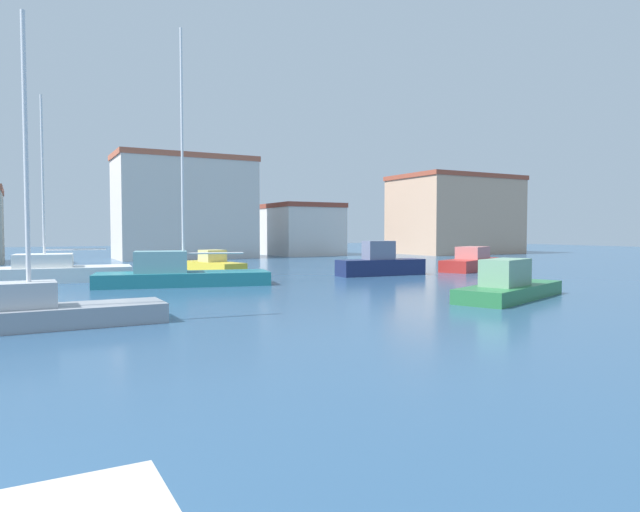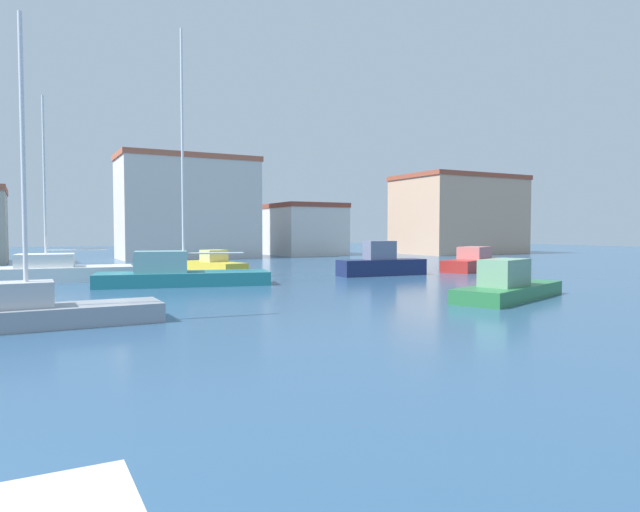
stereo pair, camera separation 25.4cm
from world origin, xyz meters
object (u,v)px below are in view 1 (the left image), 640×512
(motorboat_red_far_right, at_px, (471,262))
(sailboat_white_inner_mooring, at_px, (45,271))
(sailboat_grey_distant_north, at_px, (25,312))
(motorboat_navy_center_channel, at_px, (380,264))
(sailboat_teal_far_left, at_px, (178,273))
(motorboat_yellow_near_pier, at_px, (214,264))
(motorboat_green_distant_east, at_px, (509,286))

(motorboat_red_far_right, bearing_deg, sailboat_white_inner_mooring, 170.98)
(sailboat_grey_distant_north, bearing_deg, motorboat_navy_center_channel, 28.85)
(sailboat_teal_far_left, bearing_deg, motorboat_red_far_right, 3.27)
(sailboat_white_inner_mooring, xyz_separation_m, motorboat_red_far_right, (25.58, -4.06, 0.04))
(sailboat_teal_far_left, height_order, motorboat_yellow_near_pier, sailboat_teal_far_left)
(sailboat_white_inner_mooring, bearing_deg, motorboat_red_far_right, -9.02)
(motorboat_navy_center_channel, bearing_deg, sailboat_white_inner_mooring, 165.06)
(sailboat_grey_distant_north, bearing_deg, sailboat_white_inner_mooring, 85.94)
(sailboat_teal_far_left, distance_m, motorboat_green_distant_east, 15.11)
(motorboat_red_far_right, bearing_deg, motorboat_navy_center_channel, -175.14)
(motorboat_yellow_near_pier, relative_size, motorboat_red_far_right, 0.86)
(motorboat_navy_center_channel, height_order, motorboat_yellow_near_pier, motorboat_navy_center_channel)
(sailboat_teal_far_left, height_order, sailboat_white_inner_mooring, sailboat_teal_far_left)
(motorboat_navy_center_channel, bearing_deg, motorboat_red_far_right, 4.86)
(motorboat_navy_center_channel, xyz_separation_m, motorboat_yellow_near_pier, (-7.59, 8.15, -0.23))
(motorboat_red_far_right, bearing_deg, sailboat_grey_distant_north, -157.53)
(motorboat_green_distant_east, bearing_deg, motorboat_yellow_near_pier, 104.93)
(sailboat_white_inner_mooring, height_order, sailboat_grey_distant_north, sailboat_white_inner_mooring)
(sailboat_grey_distant_north, height_order, motorboat_yellow_near_pier, sailboat_grey_distant_north)
(sailboat_teal_far_left, relative_size, motorboat_red_far_right, 1.86)
(sailboat_white_inner_mooring, distance_m, motorboat_red_far_right, 25.90)
(motorboat_navy_center_channel, height_order, sailboat_white_inner_mooring, sailboat_white_inner_mooring)
(motorboat_navy_center_channel, height_order, motorboat_green_distant_east, motorboat_navy_center_channel)
(motorboat_navy_center_channel, relative_size, motorboat_yellow_near_pier, 0.96)
(motorboat_navy_center_channel, relative_size, motorboat_green_distant_east, 0.83)
(motorboat_red_far_right, bearing_deg, motorboat_green_distant_east, -128.85)
(sailboat_teal_far_left, relative_size, sailboat_grey_distant_north, 1.45)
(sailboat_teal_far_left, bearing_deg, motorboat_green_distant_east, -49.05)
(sailboat_grey_distant_north, distance_m, motorboat_yellow_near_pier, 21.62)
(sailboat_white_inner_mooring, xyz_separation_m, sailboat_grey_distant_north, (-1.07, -15.08, -0.08))
(motorboat_navy_center_channel, height_order, sailboat_grey_distant_north, sailboat_grey_distant_north)
(sailboat_teal_far_left, distance_m, sailboat_white_inner_mooring, 7.62)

